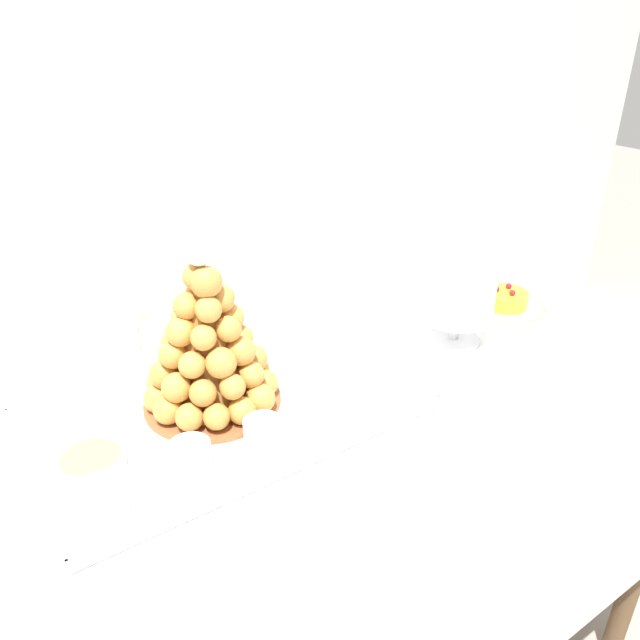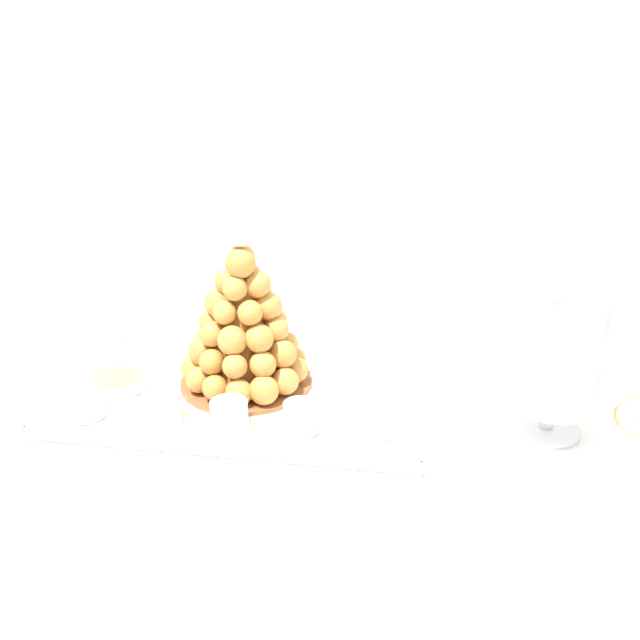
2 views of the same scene
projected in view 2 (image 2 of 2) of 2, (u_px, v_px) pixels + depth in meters
The scene contains 12 objects.
backdrop_wall at pixel (404, 67), 1.96m from camera, with size 4.80×0.10×2.50m, color silver.
buffet_table at pixel (357, 469), 1.25m from camera, with size 1.32×0.90×0.77m.
serving_tray at pixel (246, 394), 1.28m from camera, with size 0.63×0.39×0.02m.
croquembouche at pixel (244, 327), 1.27m from camera, with size 0.23×0.23×0.30m.
dessert_cup_left at pixel (85, 404), 1.20m from camera, with size 0.06×0.06×0.05m.
dessert_cup_mid_left at pixel (162, 407), 1.18m from camera, with size 0.06×0.06×0.05m.
dessert_cup_centre at pixel (229, 416), 1.16m from camera, with size 0.06×0.06×0.05m.
dessert_cup_mid_right at pixel (301, 419), 1.15m from camera, with size 0.06×0.06×0.05m.
dessert_cup_right at pixel (375, 424), 1.14m from camera, with size 0.05×0.05×0.05m.
creme_brulee_ramekin at pixel (117, 382), 1.29m from camera, with size 0.10×0.10×0.02m.
macaron_goblet at pixel (557, 351), 1.12m from camera, with size 0.15×0.15×0.25m.
wine_glass at pixel (243, 285), 1.45m from camera, with size 0.07×0.07×0.16m.
Camera 2 is at (0.10, -1.05, 1.40)m, focal length 41.17 mm.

